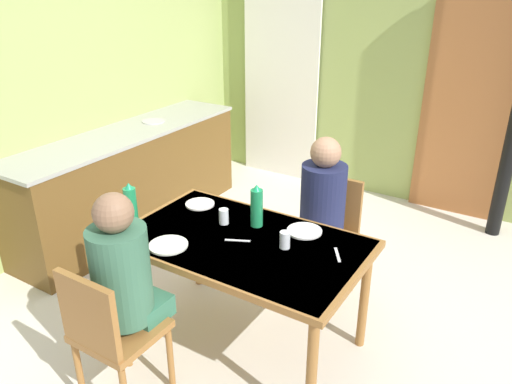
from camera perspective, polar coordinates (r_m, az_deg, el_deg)
name	(u,v)px	position (r m, az deg, el deg)	size (l,w,h in m)	color
ground_plane	(240,310)	(3.58, -1.79, -13.42)	(6.50, 6.50, 0.00)	silver
wall_back	(380,59)	(5.17, 14.03, 14.61)	(4.00, 0.10, 2.78)	#97AB5C
wall_left	(96,70)	(4.65, -17.89, 13.21)	(0.10, 3.75, 2.78)	#9AAB60
door_wooden	(466,112)	(4.97, 23.04, 8.46)	(0.80, 0.05, 2.00)	#9E5F32
curtain_panel	(281,73)	(5.53, 2.85, 13.51)	(0.90, 0.03, 2.33)	white
kitchen_counter	(131,179)	(4.64, -14.17, 1.48)	(0.61, 2.38, 0.91)	brown
dining_table	(243,251)	(2.94, -1.55, -6.77)	(1.43, 0.87, 0.74)	olive
chair_near_diner	(109,331)	(2.73, -16.49, -15.10)	(0.40, 0.40, 0.87)	olive
chair_far_diner	(328,231)	(3.55, 8.27, -4.41)	(0.40, 0.40, 0.87)	olive
person_near_diner	(123,271)	(2.63, -15.04, -8.81)	(0.30, 0.37, 0.77)	#316A51
person_far_diner	(322,201)	(3.31, 7.59, -1.06)	(0.30, 0.37, 0.77)	#162145
water_bottle_green_near	(131,208)	(3.05, -14.17, -1.76)	(0.08, 0.08, 0.30)	#1E874E
water_bottle_green_far	(257,207)	(3.01, 0.08, -1.69)	(0.08, 0.08, 0.27)	#1D844C
dinner_plate_near_left	(304,231)	(3.00, 5.59, -4.47)	(0.21, 0.21, 0.01)	white
dinner_plate_near_right	(200,204)	(3.34, -6.49, -1.40)	(0.19, 0.19, 0.01)	white
dinner_plate_far_center	(168,245)	(2.89, -10.03, -6.03)	(0.22, 0.22, 0.01)	white
drinking_glass_by_near_diner	(224,216)	(3.07, -3.72, -2.82)	(0.06, 0.06, 0.10)	silver
drinking_glass_by_far_diner	(285,240)	(2.81, 3.34, -5.51)	(0.06, 0.06, 0.10)	silver
cutlery_knife_near	(337,255)	(2.80, 9.34, -7.12)	(0.15, 0.02, 0.00)	silver
cutlery_fork_near	(238,240)	(2.90, -2.13, -5.59)	(0.15, 0.02, 0.00)	silver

